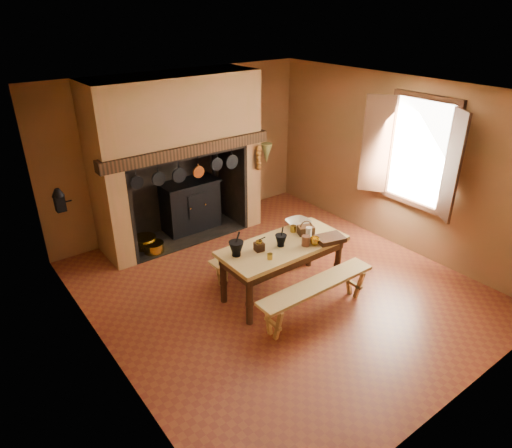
{
  "coord_description": "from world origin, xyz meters",
  "views": [
    {
      "loc": [
        -3.65,
        -4.3,
        3.81
      ],
      "look_at": [
        -0.18,
        0.3,
        0.97
      ],
      "focal_mm": 32.0,
      "sensor_mm": 36.0,
      "label": 1
    }
  ],
  "objects_px": {
    "iron_range": "(191,205)",
    "mixing_bowl": "(298,223)",
    "wicker_basket": "(306,230)",
    "coffee_grinder": "(259,246)",
    "bench_front": "(317,291)",
    "work_table": "(283,252)"
  },
  "relations": [
    {
      "from": "iron_range",
      "to": "mixing_bowl",
      "type": "distance_m",
      "value": 2.36
    },
    {
      "from": "iron_range",
      "to": "coffee_grinder",
      "type": "xyz_separation_m",
      "value": [
        -0.36,
        -2.51,
        0.37
      ]
    },
    {
      "from": "mixing_bowl",
      "to": "wicker_basket",
      "type": "xyz_separation_m",
      "value": [
        -0.09,
        -0.26,
        0.03
      ]
    },
    {
      "from": "iron_range",
      "to": "wicker_basket",
      "type": "relative_size",
      "value": 6.0
    },
    {
      "from": "bench_front",
      "to": "wicker_basket",
      "type": "bearing_deg",
      "value": 58.44
    },
    {
      "from": "work_table",
      "to": "coffee_grinder",
      "type": "relative_size",
      "value": 9.95
    },
    {
      "from": "wicker_basket",
      "to": "work_table",
      "type": "bearing_deg",
      "value": -153.39
    },
    {
      "from": "wicker_basket",
      "to": "mixing_bowl",
      "type": "bearing_deg",
      "value": 93.44
    },
    {
      "from": "work_table",
      "to": "mixing_bowl",
      "type": "height_order",
      "value": "mixing_bowl"
    },
    {
      "from": "work_table",
      "to": "wicker_basket",
      "type": "height_order",
      "value": "wicker_basket"
    },
    {
      "from": "bench_front",
      "to": "iron_range",
      "type": "bearing_deg",
      "value": 90.35
    },
    {
      "from": "mixing_bowl",
      "to": "wicker_basket",
      "type": "height_order",
      "value": "wicker_basket"
    },
    {
      "from": "iron_range",
      "to": "mixing_bowl",
      "type": "relative_size",
      "value": 4.46
    },
    {
      "from": "iron_range",
      "to": "coffee_grinder",
      "type": "height_order",
      "value": "iron_range"
    },
    {
      "from": "iron_range",
      "to": "work_table",
      "type": "height_order",
      "value": "iron_range"
    },
    {
      "from": "bench_front",
      "to": "mixing_bowl",
      "type": "distance_m",
      "value": 1.21
    },
    {
      "from": "coffee_grinder",
      "to": "iron_range",
      "type": "bearing_deg",
      "value": 90.7
    },
    {
      "from": "work_table",
      "to": "mixing_bowl",
      "type": "relative_size",
      "value": 5.05
    },
    {
      "from": "work_table",
      "to": "mixing_bowl",
      "type": "xyz_separation_m",
      "value": [
        0.54,
        0.29,
        0.17
      ]
    },
    {
      "from": "work_table",
      "to": "bench_front",
      "type": "relative_size",
      "value": 1.01
    },
    {
      "from": "work_table",
      "to": "coffee_grinder",
      "type": "distance_m",
      "value": 0.43
    },
    {
      "from": "coffee_grinder",
      "to": "wicker_basket",
      "type": "bearing_deg",
      "value": 7.34
    }
  ]
}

